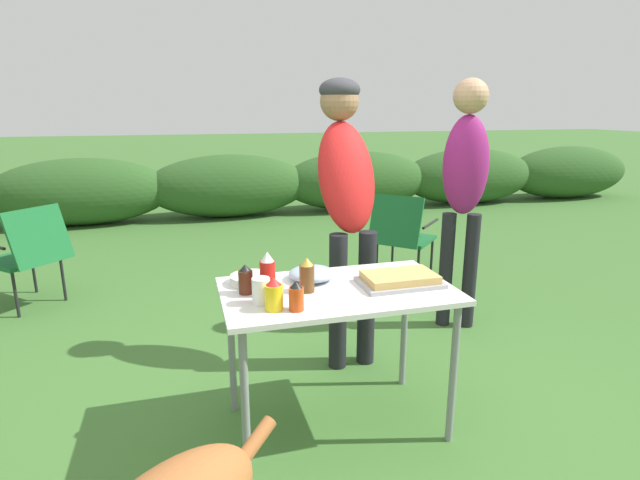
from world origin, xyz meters
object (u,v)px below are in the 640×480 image
(mixing_bowl, at_px, (312,274))
(bbq_sauce_bottle, at_px, (246,280))
(food_tray, at_px, (400,279))
(beer_bottle, at_px, (307,276))
(hot_sauce_bottle, at_px, (296,296))
(camp_chair_green_behind_table, at_px, (402,233))
(paper_cup_stack, at_px, (261,291))
(ketchup_bottle, at_px, (268,275))
(mustard_bottle, at_px, (274,295))
(camp_chair_near_hedge, at_px, (28,251))
(standing_person_in_red_jacket, at_px, (346,185))
(plate_stack, at_px, (251,279))
(folding_table, at_px, (337,303))
(standing_person_with_beanie, at_px, (465,178))

(mixing_bowl, relative_size, bbq_sauce_bottle, 1.64)
(food_tray, xyz_separation_m, bbq_sauce_bottle, (-0.74, 0.08, 0.04))
(bbq_sauce_bottle, xyz_separation_m, beer_bottle, (0.28, -0.06, 0.01))
(hot_sauce_bottle, bearing_deg, camp_chair_green_behind_table, 55.16)
(paper_cup_stack, distance_m, ketchup_bottle, 0.12)
(mixing_bowl, relative_size, ketchup_bottle, 1.12)
(beer_bottle, height_order, mustard_bottle, beer_bottle)
(ketchup_bottle, bearing_deg, camp_chair_near_hedge, 125.87)
(standing_person_in_red_jacket, distance_m, camp_chair_green_behind_table, 1.67)
(plate_stack, height_order, beer_bottle, beer_bottle)
(food_tray, bearing_deg, standing_person_in_red_jacket, 92.64)
(paper_cup_stack, bearing_deg, plate_stack, 91.42)
(paper_cup_stack, distance_m, camp_chair_near_hedge, 2.73)
(camp_chair_green_behind_table, bearing_deg, folding_table, -77.48)
(mixing_bowl, distance_m, hot_sauce_bottle, 0.39)
(beer_bottle, bearing_deg, plate_stack, 141.28)
(ketchup_bottle, height_order, beer_bottle, ketchup_bottle)
(plate_stack, xyz_separation_m, ketchup_bottle, (0.05, -0.18, 0.08))
(standing_person_with_beanie, bearing_deg, camp_chair_green_behind_table, 114.40)
(bbq_sauce_bottle, bearing_deg, mustard_bottle, -68.52)
(plate_stack, distance_m, standing_person_with_beanie, 1.80)
(food_tray, distance_m, beer_bottle, 0.46)
(bbq_sauce_bottle, height_order, hot_sauce_bottle, bbq_sauce_bottle)
(bbq_sauce_bottle, bearing_deg, food_tray, -6.46)
(plate_stack, height_order, ketchup_bottle, ketchup_bottle)
(food_tray, relative_size, standing_person_in_red_jacket, 0.22)
(beer_bottle, height_order, hot_sauce_bottle, beer_bottle)
(camp_chair_green_behind_table, bearing_deg, camp_chair_near_hedge, -139.39)
(food_tray, xyz_separation_m, mixing_bowl, (-0.39, 0.18, 0.01))
(hot_sauce_bottle, relative_size, standing_person_in_red_jacket, 0.07)
(mixing_bowl, height_order, hot_sauce_bottle, hot_sauce_bottle)
(camp_chair_near_hedge, bearing_deg, paper_cup_stack, -102.13)
(plate_stack, xyz_separation_m, camp_chair_near_hedge, (-1.51, 1.98, -0.29))
(paper_cup_stack, distance_m, standing_person_with_beanie, 1.92)
(plate_stack, relative_size, beer_bottle, 1.22)
(food_tray, bearing_deg, folding_table, 174.73)
(paper_cup_stack, xyz_separation_m, hot_sauce_bottle, (0.13, -0.11, 0.00))
(hot_sauce_bottle, xyz_separation_m, mustard_bottle, (-0.09, 0.03, 0.01))
(camp_chair_near_hedge, bearing_deg, plate_stack, -98.71)
(standing_person_in_red_jacket, relative_size, camp_chair_near_hedge, 2.10)
(plate_stack, distance_m, bbq_sauce_bottle, 0.14)
(bbq_sauce_bottle, relative_size, hot_sauce_bottle, 1.08)
(plate_stack, bearing_deg, folding_table, -25.60)
(plate_stack, height_order, hot_sauce_bottle, hot_sauce_bottle)
(bbq_sauce_bottle, distance_m, standing_person_in_red_jacket, 1.01)
(food_tray, distance_m, camp_chair_near_hedge, 3.12)
(bbq_sauce_bottle, bearing_deg, beer_bottle, -12.01)
(paper_cup_stack, bearing_deg, mustard_bottle, -62.96)
(food_tray, height_order, mixing_bowl, mixing_bowl)
(folding_table, xyz_separation_m, standing_person_with_beanie, (1.22, 0.92, 0.44))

